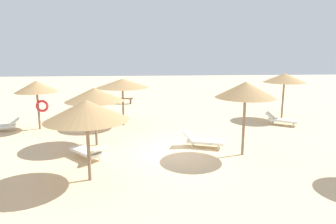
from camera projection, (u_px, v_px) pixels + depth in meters
The scene contains 13 objects.
ground_plane at pixel (173, 152), 13.42m from camera, with size 80.00×80.00×0.00m, color #DBBA8C.
parasol_0 at pixel (246, 90), 12.55m from camera, with size 2.52×2.52×3.16m.
parasol_1 at pixel (94, 95), 13.95m from camera, with size 2.70×2.70×2.75m.
parasol_2 at pixel (122, 83), 17.76m from camera, with size 3.04×3.04×2.79m.
parasol_4 at pixel (37, 87), 16.88m from camera, with size 2.34×2.34×2.76m.
parasol_5 at pixel (285, 78), 19.44m from camera, with size 2.69×2.69×2.98m.
parasol_6 at pixel (86, 110), 10.07m from camera, with size 2.81×2.81×2.82m.
lounger_0 at pixel (203, 140), 14.06m from camera, with size 1.98×1.21×0.76m.
lounger_1 at pixel (89, 151), 12.57m from camera, with size 1.75×1.84×0.68m.
lounger_2 at pixel (88, 122), 17.69m from camera, with size 1.54×1.89×0.81m.
lounger_4 at pixel (1, 126), 16.78m from camera, with size 2.00×1.18×0.68m.
lounger_5 at pixel (281, 119), 18.30m from camera, with size 1.92×1.60×0.70m.
bench_0 at pixel (124, 100), 25.34m from camera, with size 1.52×0.47×0.49m.
Camera 1 is at (-1.23, -12.73, 4.45)m, focal length 32.48 mm.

